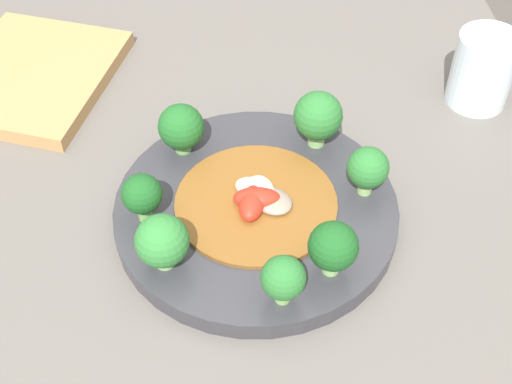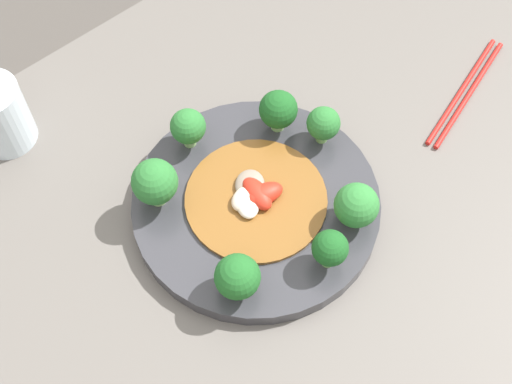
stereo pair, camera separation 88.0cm
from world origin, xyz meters
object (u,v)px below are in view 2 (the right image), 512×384
Objects in this scene: plate at (256,205)px; broccoli_north at (330,249)px; broccoli_southwest at (278,110)px; chopsticks at (466,92)px; broccoli_northeast at (237,277)px; broccoli_west at (323,124)px; broccoli_south at (188,127)px; broccoli_northwest at (356,206)px; stirfry_center at (255,197)px; broccoli_southeast at (155,182)px.

broccoli_north reaches higher than plate.
broccoli_southwest is at bearing -115.13° from broccoli_north.
broccoli_northeast is at bearing 3.27° from chopsticks.
broccoli_northeast is at bearing -22.62° from broccoli_north.
broccoli_south is (0.13, -0.11, 0.00)m from broccoli_west.
broccoli_northwest is at bearing -162.06° from broccoli_north.
broccoli_south is 0.34× the size of stirfry_center.
broccoli_southwest is at bearing -145.22° from plate.
plate is 5.17× the size of broccoli_south.
broccoli_south is 0.22m from broccoli_northeast.
broccoli_northwest is (-0.08, 0.22, -0.00)m from broccoli_south.
broccoli_south reaches higher than broccoli_west.
broccoli_northeast is (0.09, 0.20, -0.00)m from broccoli_south.
broccoli_west is 0.26× the size of chopsticks.
broccoli_southeast is (0.09, -0.08, 0.05)m from plate.
broccoli_north is at bearing 93.92° from plate.
broccoli_southeast is 1.12× the size of broccoli_southwest.
stirfry_center is (0.13, 0.01, -0.03)m from broccoli_west.
broccoli_southeast is at bearing -91.12° from broccoli_northeast.
broccoli_southwest is (0.03, -0.05, 0.00)m from broccoli_west.
broccoli_southeast is at bearing -16.92° from broccoli_west.
broccoli_south is at bearing -28.07° from broccoli_southwest.
stirfry_center reaches higher than chopsticks.
plate is 0.13m from broccoli_northeast.
plate is 0.13m from broccoli_northwest.
plate is 0.13m from broccoli_southwest.
chopsticks is at bearing -176.73° from broccoli_northeast.
broccoli_south is 0.12m from broccoli_southwest.
plate is 4.92× the size of broccoli_southwest.
broccoli_south and broccoli_north have the same top height.
broccoli_southwest is 0.17m from broccoli_northwest.
broccoli_northeast and broccoli_northwest have the same top height.
broccoli_northeast is (0.00, 0.16, -0.01)m from broccoli_southeast.
chopsticks is (-0.35, 0.05, -0.03)m from stirfry_center.
broccoli_west is 0.06m from broccoli_southwest.
broccoli_southwest is 0.29× the size of chopsticks.
broccoli_north is 0.35m from chopsticks.
broccoli_north is 0.28× the size of chopsticks.
broccoli_west is at bearing 141.26° from broccoli_south.
plate is 0.13m from broccoli_west.
broccoli_south is at bearing -86.01° from plate.
chopsticks is (-0.22, 0.07, -0.05)m from broccoli_west.
stirfry_center is (0.01, -0.12, -0.03)m from broccoli_north.
stirfry_center is at bearing -54.39° from broccoli_northwest.
broccoli_southeast reaches higher than broccoli_west.
broccoli_west reaches higher than stirfry_center.
chopsticks is at bearing -170.20° from broccoli_northwest.
broccoli_northeast is at bearing 39.85° from stirfry_center.
broccoli_west is 0.13m from broccoli_northwest.
broccoli_south is 0.12m from stirfry_center.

